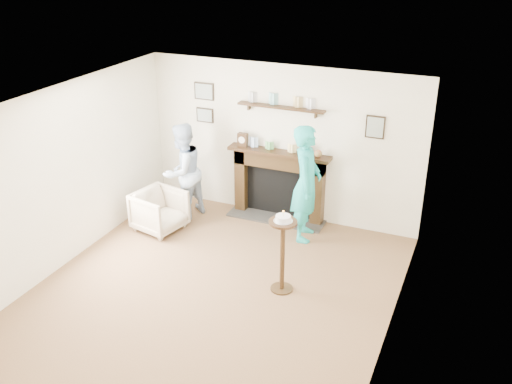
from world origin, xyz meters
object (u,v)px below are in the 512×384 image
armchair (161,229)px  woman (304,236)px  pedestal_table (283,242)px  man (185,216)px

armchair → woman: (2.17, 0.65, 0.00)m
armchair → pedestal_table: (2.35, -0.82, 0.71)m
armchair → pedestal_table: size_ratio=0.61×
woman → man: bearing=82.4°
man → woman: woman is taller
man → armchair: bearing=1.6°
armchair → pedestal_table: pedestal_table is taller
man → woman: bearing=107.3°
woman → pedestal_table: pedestal_table is taller
man → pedestal_table: bearing=72.8°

